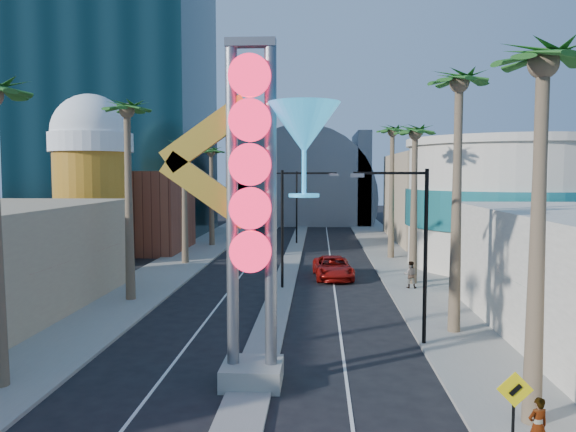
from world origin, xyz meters
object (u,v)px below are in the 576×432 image
object	(u,v)px
neon_sign	(274,187)
red_pickup	(333,268)
pedestrian_a	(538,426)
pedestrian_b	(410,275)

from	to	relation	value
neon_sign	red_pickup	world-z (taller)	neon_sign
red_pickup	pedestrian_a	bearing A→B (deg)	-84.10
pedestrian_a	pedestrian_b	xyz separation A→B (m)	(0.16, 22.33, 0.09)
red_pickup	pedestrian_b	distance (m)	6.40
neon_sign	pedestrian_b	size ratio (longest dim) A/B	6.99
red_pickup	pedestrian_b	size ratio (longest dim) A/B	3.26
red_pickup	pedestrian_b	xyz separation A→B (m)	(5.05, -3.93, 0.23)
pedestrian_a	pedestrian_b	distance (m)	22.33
pedestrian_b	red_pickup	bearing A→B (deg)	-28.43
pedestrian_b	neon_sign	bearing A→B (deg)	75.45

